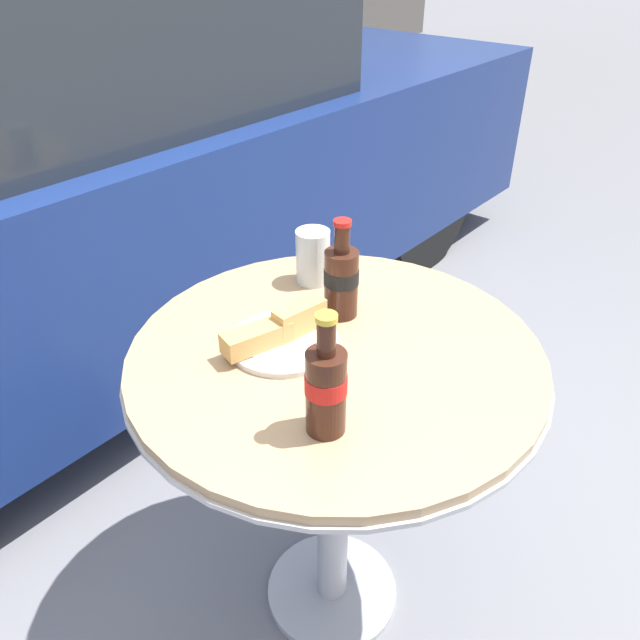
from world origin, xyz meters
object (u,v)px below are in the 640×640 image
(bistro_table, at_px, (335,404))
(cola_bottle_left, at_px, (326,387))
(parked_car, at_px, (60,173))
(drinking_glass, at_px, (313,259))
(cola_bottle_right, at_px, (341,279))
(lunch_plate_near, at_px, (281,336))

(bistro_table, xyz_separation_m, cola_bottle_left, (-0.18, -0.12, 0.22))
(bistro_table, height_order, parked_car, parked_car)
(cola_bottle_left, bearing_deg, drinking_glass, 42.88)
(cola_bottle_right, bearing_deg, parked_car, 80.84)
(drinking_glass, relative_size, parked_car, 0.03)
(cola_bottle_right, relative_size, drinking_glass, 1.71)
(lunch_plate_near, height_order, parked_car, parked_car)
(drinking_glass, xyz_separation_m, parked_car, (0.18, 1.42, -0.18))
(cola_bottle_right, distance_m, parked_car, 1.59)
(cola_bottle_left, relative_size, lunch_plate_near, 0.95)
(lunch_plate_near, bearing_deg, bistro_table, -57.99)
(lunch_plate_near, distance_m, parked_car, 1.60)
(cola_bottle_right, distance_m, lunch_plate_near, 0.17)
(cola_bottle_right, relative_size, parked_car, 0.05)
(cola_bottle_left, bearing_deg, bistro_table, 34.35)
(cola_bottle_left, distance_m, parked_car, 1.85)
(parked_car, bearing_deg, cola_bottle_right, -99.16)
(bistro_table, relative_size, lunch_plate_near, 3.53)
(cola_bottle_left, bearing_deg, lunch_plate_near, 59.78)
(cola_bottle_left, bearing_deg, parked_car, 72.94)
(drinking_glass, distance_m, lunch_plate_near, 0.26)
(cola_bottle_left, xyz_separation_m, drinking_glass, (0.36, 0.33, -0.03))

